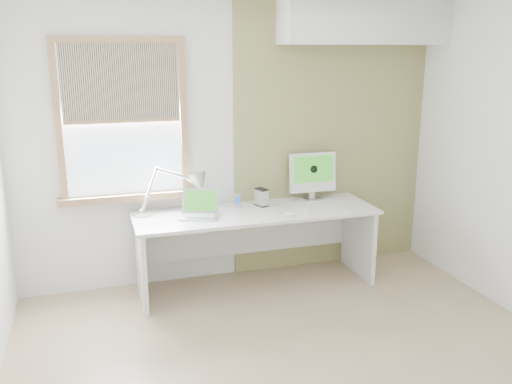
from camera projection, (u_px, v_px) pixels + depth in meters
name	position (u px, v px, depth m)	size (l,w,h in m)	color
room	(305.00, 187.00, 3.48)	(4.04, 3.54, 2.64)	tan
accent_wall	(332.00, 138.00, 5.37)	(2.00, 0.02, 2.60)	#8C9155
soffit	(364.00, 21.00, 4.99)	(1.60, 0.40, 0.42)	white
window	(123.00, 121.00, 4.71)	(1.20, 0.14, 1.42)	#987149
desk	(254.00, 229.00, 5.03)	(2.20, 0.70, 0.73)	silver
desk_lamp	(189.00, 187.00, 4.88)	(0.76, 0.31, 0.43)	#B2B4B7
laptop	(200.00, 210.00, 4.77)	(0.39, 0.36, 0.23)	#B2B4B7
phone_dock	(237.00, 204.00, 5.03)	(0.07, 0.07, 0.13)	#B2B4B7
external_drive	(262.00, 197.00, 5.07)	(0.11, 0.14, 0.16)	#B2B4B7
imac	(313.00, 173.00, 5.26)	(0.47, 0.15, 0.46)	#B2B4B7
keyboard	(328.00, 210.00, 4.92)	(0.43, 0.16, 0.02)	white
mouse	(290.00, 214.00, 4.79)	(0.06, 0.10, 0.03)	white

